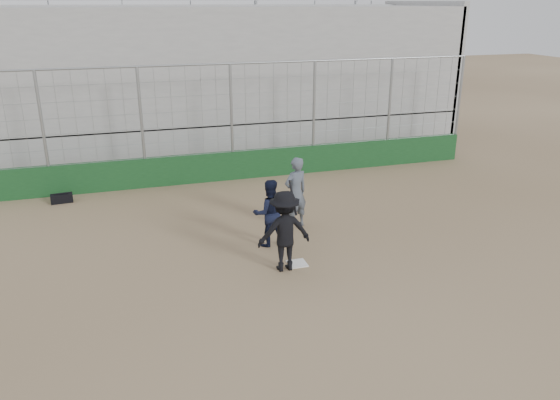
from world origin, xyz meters
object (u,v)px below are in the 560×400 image
object	(u,v)px
batter_at_plate	(284,231)
catcher_crouched	(269,224)
umpire	(296,196)
equipment_bag	(62,198)

from	to	relation	value
batter_at_plate	catcher_crouched	xyz separation A→B (m)	(0.03, 1.37, -0.37)
catcher_crouched	umpire	distance (m)	1.47
batter_at_plate	equipment_bag	bearing A→B (deg)	129.83
umpire	equipment_bag	distance (m)	7.55
catcher_crouched	umpire	bearing A→B (deg)	43.69
umpire	equipment_bag	world-z (taller)	umpire
batter_at_plate	equipment_bag	xyz separation A→B (m)	(-5.29, 6.35, -0.82)
batter_at_plate	umpire	bearing A→B (deg)	65.54
catcher_crouched	equipment_bag	xyz separation A→B (m)	(-5.33, 4.98, -0.45)
catcher_crouched	equipment_bag	distance (m)	7.31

